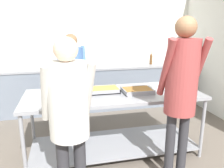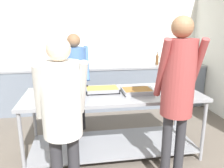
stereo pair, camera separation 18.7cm
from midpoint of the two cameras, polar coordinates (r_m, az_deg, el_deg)
The scene contains 11 objects.
wall_rear at distance 4.91m, azimuth -6.28°, elevation 10.10°, with size 4.63×0.06×2.65m.
back_counter at distance 4.70m, azimuth -5.46°, elevation -0.83°, with size 4.47×0.65×0.92m.
serving_counter at distance 2.98m, azimuth -1.38°, elevation -7.54°, with size 2.31×0.88×0.86m.
sauce_pan at distance 3.00m, azimuth -13.35°, elevation -1.33°, with size 0.42×0.28×0.08m.
serving_tray_vegetables at distance 2.94m, azimuth -4.35°, elevation -1.59°, with size 0.44×0.29×0.05m.
serving_tray_roast at distance 2.92m, azimuth 4.82°, elevation -1.77°, with size 0.39×0.30×0.05m.
plate_stack at distance 3.19m, azimuth 10.07°, elevation -0.53°, with size 0.26×0.26×0.05m.
guest_serving_left at distance 2.30m, azimuth 15.43°, elevation -0.20°, with size 0.45×0.38×1.81m.
guest_serving_right at distance 2.00m, azimuth -13.86°, elevation -6.29°, with size 0.50×0.38×1.63m.
cook_behind_counter at distance 3.56m, azimuth -11.83°, elevation 2.70°, with size 0.46×0.36×1.61m.
water_bottle at distance 4.85m, azimuth 9.07°, elevation 6.60°, with size 0.06×0.06×0.28m.
Camera 1 is at (-0.66, -1.03, 1.71)m, focal length 35.00 mm.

